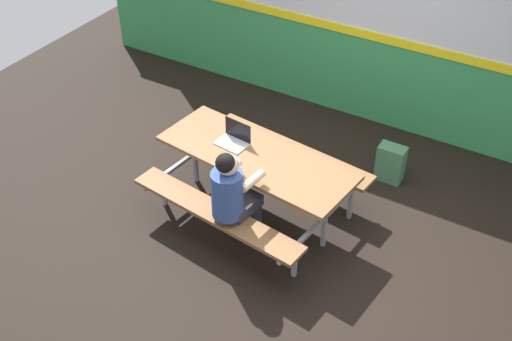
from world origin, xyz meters
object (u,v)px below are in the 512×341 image
Objects in this scene: backpack_dark at (391,163)px; laptop_silver at (234,139)px; student_nearer at (233,193)px; picnic_table_main at (256,168)px.

laptop_silver is at bearing -138.69° from backpack_dark.
laptop_silver is 0.78× the size of backpack_dark.
laptop_silver is (-0.39, 0.65, 0.08)m from student_nearer.
student_nearer reaches higher than laptop_silver.
backpack_dark is at bearing 41.31° from laptop_silver.
picnic_table_main is 1.63m from backpack_dark.
picnic_table_main is 0.38m from laptop_silver.
backpack_dark is at bearing 50.57° from picnic_table_main.
student_nearer is 3.51× the size of laptop_silver.
student_nearer reaches higher than picnic_table_main.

